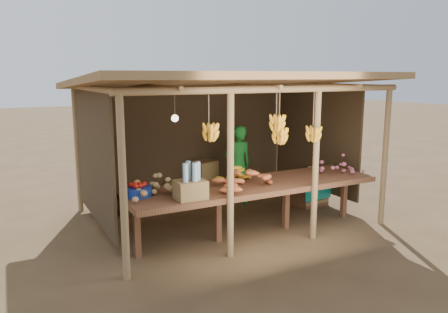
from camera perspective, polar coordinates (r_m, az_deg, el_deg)
name	(u,v)px	position (r m, az deg, el deg)	size (l,w,h in m)	color
ground	(224,217)	(7.53, 0.00, -7.88)	(60.00, 60.00, 0.00)	brown
stall_structure	(223,104)	(7.16, -0.19, 6.85)	(4.70, 3.50, 2.43)	#90714A
counter	(254,187)	(6.53, 3.91, -4.04)	(3.90, 1.05, 0.80)	brown
potato_heap	(157,182)	(5.87, -8.70, -3.37)	(0.88, 0.53, 0.36)	tan
sweet_potato_heap	(246,176)	(6.20, 2.88, -2.54)	(0.95, 0.57, 0.36)	#BE5B30
onion_heap	(340,163)	(7.38, 14.86, -0.78)	(0.73, 0.44, 0.35)	#B2566A
banana_pile	(234,169)	(6.65, 1.30, -1.69)	(0.51, 0.31, 0.34)	yellow
tomato_basin	(138,190)	(5.92, -11.17, -4.37)	(0.36, 0.36, 0.19)	navy
bottle_box	(190,185)	(5.67, -4.41, -3.70)	(0.39, 0.31, 0.49)	olive
vendor	(238,166)	(8.05, 1.83, -1.19)	(0.54, 0.36, 1.49)	#197325
tarp_crate	(309,189)	(8.30, 11.06, -4.13)	(0.66, 0.58, 0.74)	brown
carton_stack	(196,183)	(8.49, -3.64, -3.51)	(1.04, 0.48, 0.73)	olive
burlap_sacks	(117,201)	(7.75, -13.84, -5.67)	(0.84, 0.44, 0.59)	#40301D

